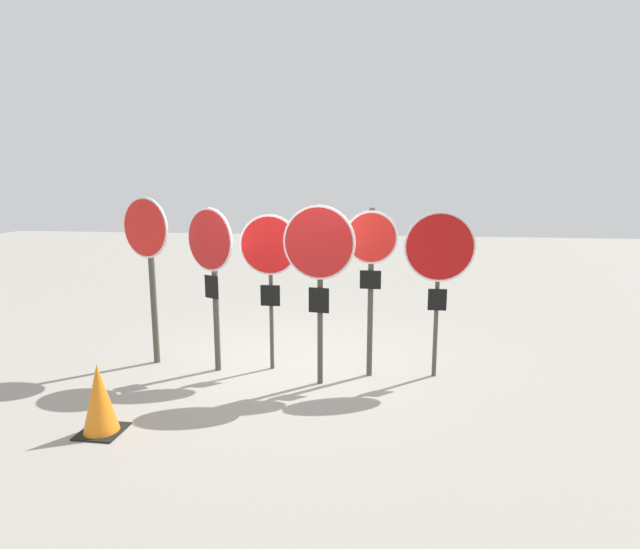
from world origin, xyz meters
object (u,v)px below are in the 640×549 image
object	(u,v)px
stop_sign_1	(211,258)
stop_sign_5	(439,257)
stop_sign_2	(270,256)
stop_sign_4	(371,260)
stop_sign_3	(319,257)
traffic_cone_0	(99,399)
stop_sign_0	(148,248)

from	to	relation	value
stop_sign_1	stop_sign_5	distance (m)	3.05
stop_sign_1	stop_sign_2	distance (m)	0.79
stop_sign_4	stop_sign_3	bearing A→B (deg)	-146.48
stop_sign_1	stop_sign_4	xyz separation A→B (m)	(2.15, 0.09, 0.01)
stop_sign_1	traffic_cone_0	distance (m)	2.32
stop_sign_0	stop_sign_4	world-z (taller)	stop_sign_0
stop_sign_0	stop_sign_4	size ratio (longest dim) A/B	1.06
stop_sign_1	stop_sign_4	distance (m)	2.16
stop_sign_3	stop_sign_4	size ratio (longest dim) A/B	1.02
stop_sign_0	stop_sign_3	bearing A→B (deg)	11.18
stop_sign_3	stop_sign_4	world-z (taller)	stop_sign_3
stop_sign_1	stop_sign_5	world-z (taller)	stop_sign_1
stop_sign_1	stop_sign_5	bearing A→B (deg)	32.24
stop_sign_4	stop_sign_5	size ratio (longest dim) A/B	1.02
stop_sign_3	stop_sign_5	world-z (taller)	stop_sign_3
stop_sign_2	traffic_cone_0	bearing A→B (deg)	-124.89
traffic_cone_0	stop_sign_5	bearing A→B (deg)	29.59
stop_sign_0	traffic_cone_0	distance (m)	2.49
stop_sign_0	stop_sign_2	size ratio (longest dim) A/B	1.10
stop_sign_0	stop_sign_5	world-z (taller)	stop_sign_0
traffic_cone_0	stop_sign_0	bearing A→B (deg)	101.20
stop_sign_2	stop_sign_5	world-z (taller)	stop_sign_5
stop_sign_2	stop_sign_5	distance (m)	2.27
stop_sign_5	stop_sign_2	bearing A→B (deg)	-179.94
stop_sign_3	stop_sign_5	distance (m)	1.59
traffic_cone_0	stop_sign_4	bearing A→B (deg)	35.67
stop_sign_3	traffic_cone_0	size ratio (longest dim) A/B	3.09
stop_sign_0	stop_sign_5	distance (m)	4.04
stop_sign_1	stop_sign_2	xyz separation A→B (m)	(0.77, 0.16, 0.02)
stop_sign_2	traffic_cone_0	xyz separation A→B (m)	(-1.36, -2.04, -1.25)
stop_sign_3	stop_sign_4	xyz separation A→B (m)	(0.64, 0.38, -0.08)
stop_sign_0	stop_sign_5	bearing A→B (deg)	21.77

